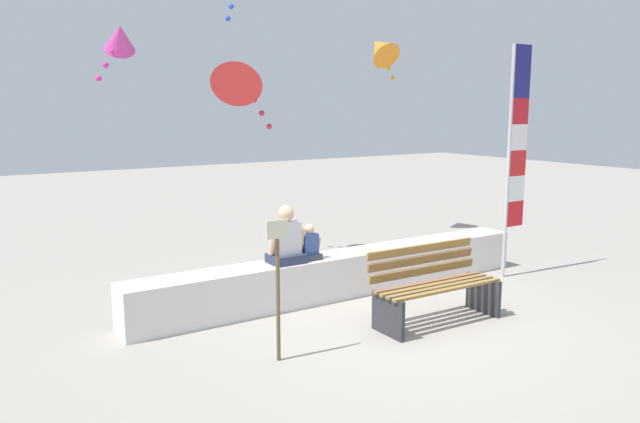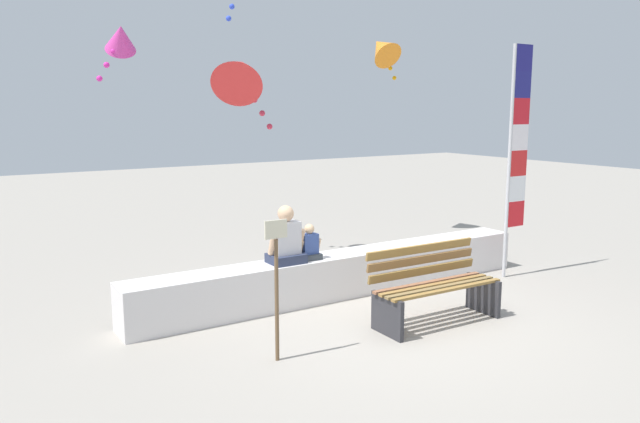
# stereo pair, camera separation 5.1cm
# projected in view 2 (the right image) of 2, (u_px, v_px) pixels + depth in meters

# --- Properties ---
(ground_plane) EXTENTS (40.00, 40.00, 0.00)m
(ground_plane) POSITION_uv_depth(u_px,v_px,m) (401.00, 320.00, 7.30)
(ground_plane) COLOR #9D958B
(seawall_ledge) EXTENTS (5.95, 0.51, 0.57)m
(seawall_ledge) POSITION_uv_depth(u_px,v_px,m) (342.00, 274.00, 8.28)
(seawall_ledge) COLOR silver
(seawall_ledge) RESTS_ON ground
(park_bench) EXTENTS (1.61, 0.64, 0.88)m
(park_bench) POSITION_uv_depth(u_px,v_px,m) (433.00, 287.00, 7.20)
(park_bench) COLOR olive
(park_bench) RESTS_ON ground
(person_adult) EXTENTS (0.48, 0.35, 0.73)m
(person_adult) POSITION_uv_depth(u_px,v_px,m) (286.00, 241.00, 7.68)
(person_adult) COLOR #2A324C
(person_adult) RESTS_ON seawall_ledge
(person_child) EXTENTS (0.30, 0.22, 0.46)m
(person_child) POSITION_uv_depth(u_px,v_px,m) (309.00, 246.00, 7.88)
(person_child) COLOR #343B42
(person_child) RESTS_ON seawall_ledge
(flag_banner) EXTENTS (0.40, 0.05, 3.38)m
(flag_banner) POSITION_uv_depth(u_px,v_px,m) (516.00, 147.00, 8.91)
(flag_banner) COLOR #B7B7BC
(flag_banner) RESTS_ON ground
(kite_magenta) EXTENTS (0.59, 0.62, 0.86)m
(kite_magenta) POSITION_uv_depth(u_px,v_px,m) (120.00, 39.00, 8.28)
(kite_magenta) COLOR #DB3D9E
(kite_orange) EXTENTS (0.64, 0.76, 0.95)m
(kite_orange) POSITION_uv_depth(u_px,v_px,m) (382.00, 49.00, 11.68)
(kite_orange) COLOR orange
(kite_red) EXTENTS (1.07, 1.11, 1.21)m
(kite_red) POSITION_uv_depth(u_px,v_px,m) (240.00, 73.00, 8.32)
(kite_red) COLOR red
(sign_post) EXTENTS (0.24, 0.04, 1.42)m
(sign_post) POSITION_uv_depth(u_px,v_px,m) (276.00, 279.00, 6.01)
(sign_post) COLOR brown
(sign_post) RESTS_ON ground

